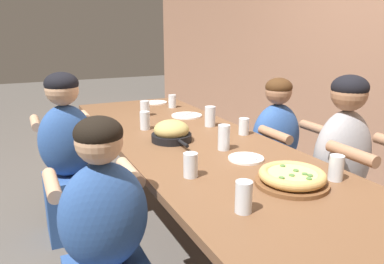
{
  "coord_description": "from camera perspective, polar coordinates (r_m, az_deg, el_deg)",
  "views": [
    {
      "loc": [
        1.96,
        -0.93,
        1.4
      ],
      "look_at": [
        0.0,
        0.0,
        0.8
      ],
      "focal_mm": 35.0,
      "sensor_mm": 36.0,
      "label": 1
    }
  ],
  "objects": [
    {
      "name": "drinking_glass_i",
      "position": [
        1.4,
        7.86,
        -10.09
      ],
      "size": [
        0.06,
        0.06,
        0.12
      ],
      "color": "silver",
      "rests_on": "dining_table"
    },
    {
      "name": "drinking_glass_h",
      "position": [
        3.2,
        -3.02,
        4.71
      ],
      "size": [
        0.07,
        0.07,
        0.11
      ],
      "color": "silver",
      "rests_on": "dining_table"
    },
    {
      "name": "ground_plane",
      "position": [
        2.58,
        0.0,
        -17.32
      ],
      "size": [
        18.0,
        18.0,
        0.0
      ],
      "primitive_type": "plane",
      "color": "#514C47",
      "rests_on": "ground"
    },
    {
      "name": "empty_plate_b",
      "position": [
        2.88,
        -0.82,
        2.53
      ],
      "size": [
        0.23,
        0.23,
        0.02
      ],
      "color": "white",
      "rests_on": "dining_table"
    },
    {
      "name": "skillet_bowl",
      "position": [
        2.23,
        -3.14,
        -0.04
      ],
      "size": [
        0.35,
        0.24,
        0.13
      ],
      "color": "black",
      "rests_on": "dining_table"
    },
    {
      "name": "diner_near_midleft",
      "position": [
        2.66,
        -18.3,
        -4.38
      ],
      "size": [
        0.51,
        0.4,
        1.14
      ],
      "rotation": [
        0.0,
        0.0,
        1.57
      ],
      "color": "#2D5193",
      "rests_on": "ground"
    },
    {
      "name": "dining_table",
      "position": [
        2.28,
        0.0,
        -2.79
      ],
      "size": [
        2.79,
        0.89,
        0.75
      ],
      "color": "brown",
      "rests_on": "ground"
    },
    {
      "name": "diner_far_center",
      "position": [
        2.72,
        12.47,
        -4.47
      ],
      "size": [
        0.51,
        0.4,
        1.08
      ],
      "rotation": [
        0.0,
        0.0,
        -1.57
      ],
      "color": "#2D5193",
      "rests_on": "ground"
    },
    {
      "name": "empty_plate_a",
      "position": [
        1.95,
        8.23,
        -4.0
      ],
      "size": [
        0.18,
        0.18,
        0.02
      ],
      "color": "white",
      "rests_on": "dining_table"
    },
    {
      "name": "diner_far_midright",
      "position": [
        2.3,
        21.54,
        -7.74
      ],
      "size": [
        0.51,
        0.4,
        1.17
      ],
      "rotation": [
        0.0,
        0.0,
        -1.57
      ],
      "color": "#99999E",
      "rests_on": "ground"
    },
    {
      "name": "drinking_glass_e",
      "position": [
        2.91,
        -7.19,
        3.5
      ],
      "size": [
        0.07,
        0.07,
        0.12
      ],
      "color": "silver",
      "rests_on": "dining_table"
    },
    {
      "name": "drinking_glass_d",
      "position": [
        2.4,
        7.89,
        0.68
      ],
      "size": [
        0.07,
        0.07,
        0.1
      ],
      "color": "silver",
      "rests_on": "dining_table"
    },
    {
      "name": "drinking_glass_f",
      "position": [
        1.7,
        -0.22,
        -5.31
      ],
      "size": [
        0.07,
        0.07,
        0.11
      ],
      "color": "silver",
      "rests_on": "dining_table"
    },
    {
      "name": "pizza_board_main",
      "position": [
        1.67,
        14.99,
        -6.72
      ],
      "size": [
        0.32,
        0.32,
        0.07
      ],
      "color": "brown",
      "rests_on": "dining_table"
    },
    {
      "name": "empty_plate_c",
      "position": [
        3.41,
        -5.48,
        4.5
      ],
      "size": [
        0.19,
        0.19,
        0.02
      ],
      "color": "white",
      "rests_on": "dining_table"
    },
    {
      "name": "drinking_glass_c",
      "position": [
        2.07,
        4.88,
        -1.01
      ],
      "size": [
        0.07,
        0.07,
        0.14
      ],
      "color": "silver",
      "rests_on": "dining_table"
    },
    {
      "name": "diner_near_midright",
      "position": [
        1.67,
        -12.89,
        -17.72
      ],
      "size": [
        0.51,
        0.4,
        1.08
      ],
      "rotation": [
        0.0,
        0.0,
        1.57
      ],
      "color": "#2D5193",
      "rests_on": "ground"
    },
    {
      "name": "drinking_glass_g",
      "position": [
        1.78,
        21.08,
        -5.36
      ],
      "size": [
        0.06,
        0.06,
        0.11
      ],
      "color": "silver",
      "rests_on": "dining_table"
    },
    {
      "name": "drinking_glass_b",
      "position": [
        2.51,
        -7.19,
        1.57
      ],
      "size": [
        0.07,
        0.07,
        0.12
      ],
      "color": "silver",
      "rests_on": "dining_table"
    },
    {
      "name": "drinking_glass_a",
      "position": [
        2.57,
        2.77,
        2.21
      ],
      "size": [
        0.07,
        0.07,
        0.14
      ],
      "color": "silver",
      "rests_on": "dining_table"
    }
  ]
}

